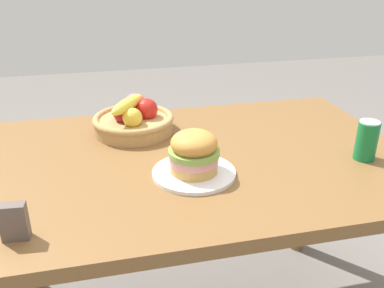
% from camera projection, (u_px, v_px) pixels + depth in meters
% --- Properties ---
extents(dining_table, '(1.40, 0.90, 0.75)m').
position_uv_depth(dining_table, '(192.00, 184.00, 1.40)').
color(dining_table, brown).
rests_on(dining_table, ground_plane).
extents(plate, '(0.24, 0.24, 0.01)m').
position_uv_depth(plate, '(194.00, 173.00, 1.24)').
color(plate, white).
rests_on(plate, dining_table).
extents(sandwich, '(0.15, 0.15, 0.13)m').
position_uv_depth(sandwich, '(194.00, 152.00, 1.21)').
color(sandwich, tan).
rests_on(sandwich, plate).
extents(soda_can, '(0.07, 0.07, 0.13)m').
position_uv_depth(soda_can, '(367.00, 140.00, 1.31)').
color(soda_can, '#147238').
rests_on(soda_can, dining_table).
extents(fruit_basket, '(0.29, 0.29, 0.14)m').
position_uv_depth(fruit_basket, '(134.00, 119.00, 1.52)').
color(fruit_basket, tan).
rests_on(fruit_basket, dining_table).
extents(napkin_holder, '(0.06, 0.03, 0.09)m').
position_uv_depth(napkin_holder, '(14.00, 222.00, 0.95)').
color(napkin_holder, '#594C47').
rests_on(napkin_holder, dining_table).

